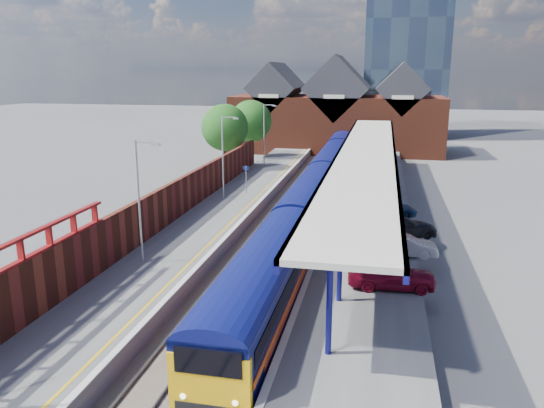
{
  "coord_description": "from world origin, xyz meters",
  "views": [
    {
      "loc": [
        6.66,
        -20.6,
        11.72
      ],
      "look_at": [
        -0.68,
        14.53,
        2.6
      ],
      "focal_mm": 35.0,
      "sensor_mm": 36.0,
      "label": 1
    }
  ],
  "objects": [
    {
      "name": "ground",
      "position": [
        0.0,
        30.0,
        0.0
      ],
      "size": [
        240.0,
        240.0,
        0.0
      ],
      "primitive_type": "plane",
      "color": "#5B5B5E",
      "rests_on": "ground"
    },
    {
      "name": "ballast_bed",
      "position": [
        0.0,
        20.0,
        0.03
      ],
      "size": [
        6.0,
        76.0,
        0.06
      ],
      "primitive_type": "cube",
      "color": "#473D33",
      "rests_on": "ground"
    },
    {
      "name": "rails",
      "position": [
        0.0,
        20.0,
        0.12
      ],
      "size": [
        4.51,
        76.0,
        0.14
      ],
      "color": "slate",
      "rests_on": "ground"
    },
    {
      "name": "left_platform",
      "position": [
        -5.5,
        20.0,
        0.5
      ],
      "size": [
        5.0,
        76.0,
        1.0
      ],
      "primitive_type": "cube",
      "color": "#565659",
      "rests_on": "ground"
    },
    {
      "name": "right_platform",
      "position": [
        6.0,
        20.0,
        0.5
      ],
      "size": [
        6.0,
        76.0,
        1.0
      ],
      "primitive_type": "cube",
      "color": "#565659",
      "rests_on": "ground"
    },
    {
      "name": "coping_left",
      "position": [
        -3.15,
        20.0,
        1.02
      ],
      "size": [
        0.3,
        76.0,
        0.05
      ],
      "primitive_type": "cube",
      "color": "silver",
      "rests_on": "left_platform"
    },
    {
      "name": "coping_right",
      "position": [
        3.15,
        20.0,
        1.02
      ],
      "size": [
        0.3,
        76.0,
        0.05
      ],
      "primitive_type": "cube",
      "color": "silver",
      "rests_on": "right_platform"
    },
    {
      "name": "yellow_line",
      "position": [
        -3.75,
        20.0,
        1.01
      ],
      "size": [
        0.14,
        76.0,
        0.01
      ],
      "primitive_type": "cube",
      "color": "yellow",
      "rests_on": "left_platform"
    },
    {
      "name": "train",
      "position": [
        1.49,
        26.78,
        2.12
      ],
      "size": [
        2.89,
        65.91,
        3.45
      ],
      "color": "#0C1257",
      "rests_on": "ground"
    },
    {
      "name": "canopy",
      "position": [
        5.48,
        21.95,
        5.25
      ],
      "size": [
        4.5,
        52.0,
        4.48
      ],
      "color": "navy",
      "rests_on": "right_platform"
    },
    {
      "name": "lamp_post_b",
      "position": [
        -6.36,
        6.0,
        4.99
      ],
      "size": [
        1.48,
        0.18,
        7.0
      ],
      "color": "#A5A8AA",
      "rests_on": "left_platform"
    },
    {
      "name": "lamp_post_c",
      "position": [
        -6.36,
        22.0,
        4.99
      ],
      "size": [
        1.48,
        0.18,
        7.0
      ],
      "color": "#A5A8AA",
      "rests_on": "left_platform"
    },
    {
      "name": "lamp_post_d",
      "position": [
        -6.36,
        38.0,
        4.99
      ],
      "size": [
        1.48,
        0.18,
        7.0
      ],
      "color": "#A5A8AA",
      "rests_on": "left_platform"
    },
    {
      "name": "platform_sign",
      "position": [
        -5.0,
        24.0,
        2.69
      ],
      "size": [
        0.55,
        0.08,
        2.5
      ],
      "color": "#A5A8AA",
      "rests_on": "left_platform"
    },
    {
      "name": "brick_wall",
      "position": [
        -8.1,
        13.54,
        2.45
      ],
      "size": [
        0.35,
        50.0,
        3.86
      ],
      "color": "maroon",
      "rests_on": "left_platform"
    },
    {
      "name": "station_building",
      "position": [
        0.0,
        58.0,
        5.45
      ],
      "size": [
        30.0,
        12.12,
        13.78
      ],
      "color": "maroon",
      "rests_on": "ground"
    },
    {
      "name": "glass_tower",
      "position": [
        10.0,
        80.0,
        20.2
      ],
      "size": [
        14.2,
        14.2,
        40.3
      ],
      "color": "#465A79",
      "rests_on": "ground"
    },
    {
      "name": "tree_near",
      "position": [
        -10.35,
        35.91,
        5.35
      ],
      "size": [
        5.2,
        5.2,
        8.1
      ],
      "color": "#382314",
      "rests_on": "ground"
    },
    {
      "name": "tree_far",
      "position": [
        -9.35,
        43.91,
        5.35
      ],
      "size": [
        5.2,
        5.2,
        8.1
      ],
      "color": "#382314",
      "rests_on": "ground"
    },
    {
      "name": "parked_car_red",
      "position": [
        7.46,
        5.08,
        1.74
      ],
      "size": [
        4.44,
        2.0,
        1.48
      ],
      "primitive_type": "imported",
      "rotation": [
        0.0,
        0.0,
        1.63
      ],
      "color": "maroon",
      "rests_on": "right_platform"
    },
    {
      "name": "parked_car_silver",
      "position": [
        8.21,
        10.1,
        1.64
      ],
      "size": [
        3.96,
        1.56,
        1.28
      ],
      "primitive_type": "imported",
      "rotation": [
        0.0,
        0.0,
        1.62
      ],
      "color": "silver",
      "rests_on": "right_platform"
    },
    {
      "name": "parked_car_dark",
      "position": [
        8.12,
        13.86,
        1.7
      ],
      "size": [
        5.21,
        3.52,
        1.4
      ],
      "primitive_type": "imported",
      "rotation": [
        0.0,
        0.0,
        1.93
      ],
      "color": "black",
      "rests_on": "right_platform"
    },
    {
      "name": "parked_car_blue",
      "position": [
        7.5,
        18.93,
        1.55
      ],
      "size": [
        4.12,
        2.2,
        1.1
      ],
      "primitive_type": "imported",
      "rotation": [
        0.0,
        0.0,
        1.67
      ],
      "color": "navy",
      "rests_on": "right_platform"
    }
  ]
}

